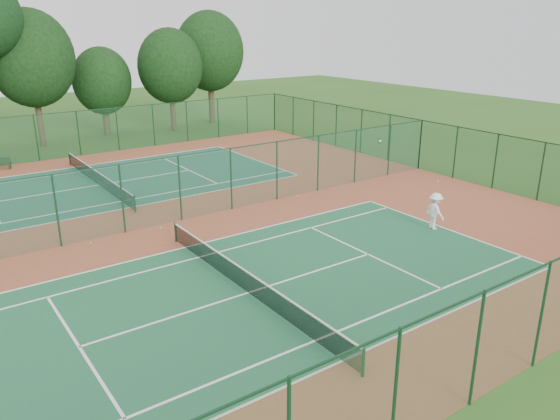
% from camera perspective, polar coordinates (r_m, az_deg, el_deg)
% --- Properties ---
extents(ground, '(120.00, 120.00, 0.00)m').
position_cam_1_polar(ground, '(28.75, -12.98, -1.64)').
color(ground, '#2A541A').
rests_on(ground, ground).
extents(red_pad, '(40.00, 36.00, 0.01)m').
position_cam_1_polar(red_pad, '(28.75, -12.98, -1.63)').
color(red_pad, brown).
rests_on(red_pad, ground).
extents(court_near, '(23.77, 10.97, 0.01)m').
position_cam_1_polar(court_near, '(21.34, -3.41, -8.66)').
color(court_near, '#1D5C37').
rests_on(court_near, red_pad).
extents(court_far, '(23.77, 10.97, 0.01)m').
position_cam_1_polar(court_far, '(36.87, -18.45, 2.48)').
color(court_far, '#1B563D').
rests_on(court_far, red_pad).
extents(fence_north, '(40.00, 0.09, 3.50)m').
position_cam_1_polar(fence_north, '(44.97, -22.20, 7.22)').
color(fence_north, '#184A27').
rests_on(fence_north, ground).
extents(fence_south, '(40.00, 0.09, 3.50)m').
position_cam_1_polar(fence_south, '(14.65, 16.23, -15.70)').
color(fence_south, '#1A4F29').
rests_on(fence_south, ground).
extents(fence_east, '(0.09, 36.00, 3.50)m').
position_cam_1_polar(fence_east, '(39.87, 14.43, 6.66)').
color(fence_east, '#1A4E31').
rests_on(fence_east, ground).
extents(fence_divider, '(40.00, 0.09, 3.50)m').
position_cam_1_polar(fence_divider, '(28.19, -13.24, 1.71)').
color(fence_divider, '#18482F').
rests_on(fence_divider, ground).
extents(tennis_net_near, '(0.10, 12.90, 0.97)m').
position_cam_1_polar(tennis_net_near, '(21.10, -3.44, -7.38)').
color(tennis_net_near, '#14371F').
rests_on(tennis_net_near, ground).
extents(tennis_net_far, '(0.10, 12.90, 0.97)m').
position_cam_1_polar(tennis_net_far, '(36.73, -18.53, 3.27)').
color(tennis_net_far, '#13341D').
rests_on(tennis_net_far, ground).
extents(player_near, '(0.87, 1.30, 1.88)m').
position_cam_1_polar(player_near, '(28.40, 15.89, -0.10)').
color(player_near, white).
rests_on(player_near, court_near).
extents(bench, '(1.48, 0.97, 0.89)m').
position_cam_1_polar(bench, '(43.46, -27.19, 4.38)').
color(bench, black).
rests_on(bench, red_pad).
extents(stray_ball_a, '(0.07, 0.07, 0.07)m').
position_cam_1_polar(stray_ball_a, '(28.33, -12.33, -1.80)').
color(stray_ball_a, '#DEF138').
rests_on(stray_ball_a, red_pad).
extents(stray_ball_b, '(0.06, 0.06, 0.06)m').
position_cam_1_polar(stray_ball_b, '(32.73, 1.83, 1.49)').
color(stray_ball_b, '#DBEC36').
rests_on(stray_ball_b, red_pad).
extents(stray_ball_c, '(0.07, 0.07, 0.07)m').
position_cam_1_polar(stray_ball_c, '(27.32, -19.16, -3.26)').
color(stray_ball_c, '#DEF539').
rests_on(stray_ball_c, red_pad).
extents(evergreen_row, '(39.00, 5.00, 12.00)m').
position_cam_1_polar(evergreen_row, '(51.41, -23.12, 6.42)').
color(evergreen_row, black).
rests_on(evergreen_row, ground).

